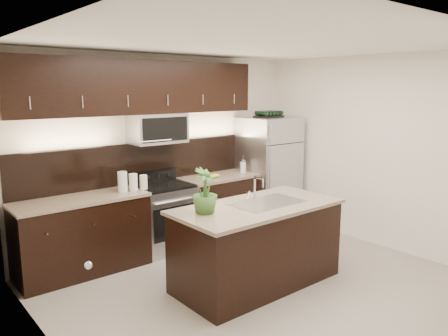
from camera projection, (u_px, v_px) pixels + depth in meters
name	position (u px, v px, depth m)	size (l,w,h in m)	color
ground	(262.00, 286.00, 5.01)	(4.50, 4.50, 0.00)	gray
room_walls	(259.00, 140.00, 4.61)	(4.52, 4.02, 2.71)	silver
counter_run	(151.00, 220.00, 5.93)	(3.51, 0.65, 0.94)	black
upper_fixtures	(143.00, 96.00, 5.75)	(3.49, 0.40, 1.66)	black
island	(257.00, 244.00, 5.01)	(1.96, 0.96, 0.94)	black
sink_faucet	(266.00, 201.00, 5.02)	(0.84, 0.50, 0.28)	silver
refrigerator	(268.00, 172.00, 7.16)	(0.86, 0.77, 1.78)	#B2B2B7
wine_rack	(269.00, 114.00, 6.99)	(0.44, 0.27, 0.10)	black
plant	(205.00, 191.00, 4.56)	(0.27, 0.27, 0.48)	#366126
canisters	(131.00, 182.00, 5.58)	(0.39, 0.14, 0.26)	silver
french_press	(243.00, 166.00, 6.80)	(0.09, 0.09, 0.26)	silver
bananas	(210.00, 176.00, 6.37)	(0.20, 0.16, 0.06)	gold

